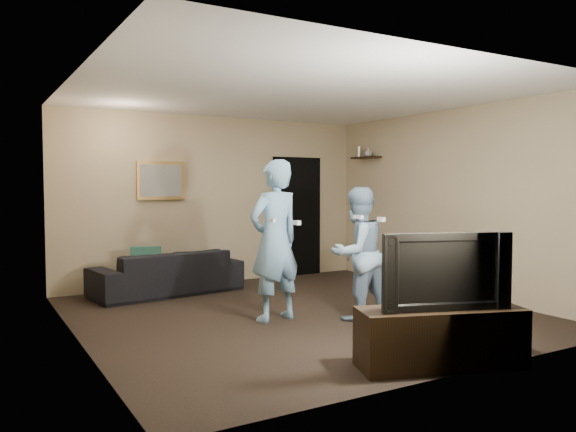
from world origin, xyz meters
TOP-DOWN VIEW (x-y plane):
  - ground at (0.00, 0.00)m, footprint 5.00×5.00m
  - ceiling at (0.00, 0.00)m, footprint 5.00×5.00m
  - wall_back at (0.00, 2.50)m, footprint 5.00×0.04m
  - wall_front at (0.00, -2.50)m, footprint 5.00×0.04m
  - wall_left at (-2.50, 0.00)m, footprint 0.04×5.00m
  - wall_right at (2.50, 0.00)m, footprint 0.04×5.00m
  - sofa at (-0.98, 1.97)m, footprint 2.17×1.10m
  - throw_pillow at (-1.28, 1.97)m, footprint 0.43×0.26m
  - painting_frame at (-0.90, 2.48)m, footprint 0.72×0.05m
  - painting_canvas at (-0.90, 2.45)m, footprint 0.62×0.01m
  - doorway at (1.45, 2.47)m, footprint 0.90×0.06m
  - light_switch at (0.85, 2.48)m, footprint 0.08×0.02m
  - wall_shelf at (2.39, 1.80)m, footprint 0.20×0.60m
  - shelf_vase at (2.39, 1.74)m, footprint 0.14×0.14m
  - shelf_figurine at (2.39, 1.99)m, footprint 0.06×0.06m
  - tv_console at (-0.00, -2.29)m, footprint 1.47×0.89m
  - television at (-0.00, -2.29)m, footprint 1.10×0.51m
  - wii_player_left at (-0.42, -0.16)m, footprint 0.72×0.56m
  - wii_player_right at (0.43, -0.57)m, footprint 0.79×0.65m

SIDE VIEW (x-z plane):
  - ground at x=0.00m, z-range 0.00..0.00m
  - tv_console at x=0.00m, z-range 0.00..0.50m
  - sofa at x=-0.98m, z-range 0.00..0.61m
  - throw_pillow at x=-1.28m, z-range 0.27..0.69m
  - wii_player_right at x=0.43m, z-range 0.00..1.51m
  - television at x=0.00m, z-range 0.50..1.14m
  - wii_player_left at x=-0.42m, z-range 0.00..1.82m
  - doorway at x=1.45m, z-range 0.00..2.00m
  - wall_back at x=0.00m, z-range 0.00..2.60m
  - wall_front at x=0.00m, z-range 0.00..2.60m
  - wall_left at x=-2.50m, z-range 0.00..2.60m
  - wall_right at x=2.50m, z-range 0.00..2.60m
  - light_switch at x=0.85m, z-range 1.24..1.36m
  - painting_frame at x=-0.90m, z-range 1.32..1.89m
  - painting_canvas at x=-0.90m, z-range 1.37..1.83m
  - wall_shelf at x=2.39m, z-range 1.98..2.00m
  - shelf_vase at x=2.39m, z-range 2.00..2.14m
  - shelf_figurine at x=2.39m, z-range 2.00..2.18m
  - ceiling at x=0.00m, z-range 2.58..2.62m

